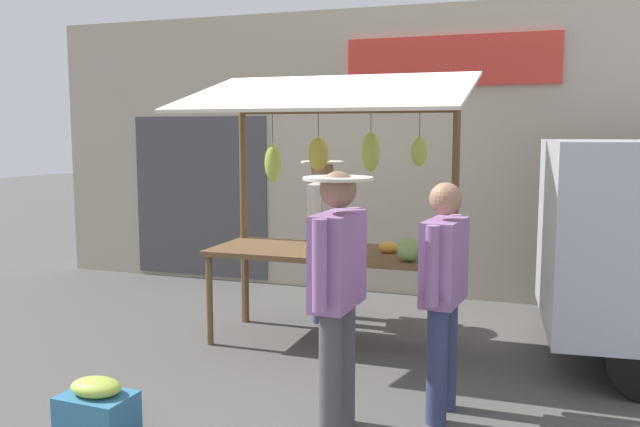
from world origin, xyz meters
The scene contains 7 objects.
ground_plane centered at (0.00, 0.00, 0.00)m, with size 40.00×40.00×0.00m, color #514F4C.
street_backdrop centered at (0.04, -2.20, 1.70)m, with size 9.00×0.30×3.40m.
market_stall centered at (-0.01, -0.02, 1.53)m, with size 2.50×1.46×2.50m.
vendor_with_sunhat centered at (0.33, -0.75, 1.00)m, with size 0.44×0.71×1.69m.
shopper_with_ponytail centered at (-1.22, 1.27, 0.93)m, with size 0.27×0.69×1.62m.
shopper_in_striped_shirt centered at (-0.62, 1.76, 1.02)m, with size 0.44×0.72×1.71m.
produce_crate_near centered at (0.86, 2.26, 0.17)m, with size 0.48×0.35×0.37m.
Camera 1 is at (-1.86, 5.72, 1.95)m, focal length 37.58 mm.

